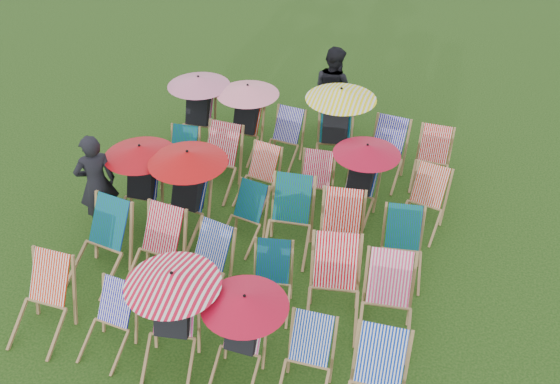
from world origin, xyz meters
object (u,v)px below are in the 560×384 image
(person_rear, at_px, (333,89))
(deckchair_29, at_px, (432,160))
(deckchair_0, at_px, (40,302))
(person_left, at_px, (97,183))

(person_rear, bearing_deg, deckchair_29, 179.25)
(deckchair_0, bearing_deg, person_left, 101.09)
(deckchair_0, bearing_deg, deckchair_29, 48.63)
(deckchair_0, relative_size, deckchair_29, 1.08)
(deckchair_0, height_order, deckchair_29, deckchair_0)
(person_left, xyz_separation_m, person_rear, (2.61, 3.89, 0.03))
(deckchair_29, bearing_deg, person_rear, 148.53)
(person_left, relative_size, person_rear, 0.97)
(deckchair_0, xyz_separation_m, person_rear, (2.23, 5.94, 0.34))
(deckchair_29, height_order, person_left, person_left)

